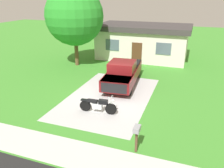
{
  "coord_description": "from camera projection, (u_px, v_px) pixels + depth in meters",
  "views": [
    {
      "loc": [
        4.84,
        -12.96,
        6.37
      ],
      "look_at": [
        0.15,
        0.08,
        0.9
      ],
      "focal_mm": 36.38,
      "sensor_mm": 36.0,
      "label": 1
    }
  ],
  "objects": [
    {
      "name": "ground_plane",
      "position": [
        110.0,
        97.0,
        15.2
      ],
      "size": [
        80.0,
        80.0,
        0.0
      ],
      "primitive_type": "plane",
      "color": "#3C842B"
    },
    {
      "name": "driveway_pad",
      "position": [
        110.0,
        97.0,
        15.2
      ],
      "size": [
        5.23,
        8.55,
        0.01
      ],
      "primitive_type": "cube",
      "color": "#AFAFAF",
      "rests_on": "ground"
    },
    {
      "name": "sidewalk_strip",
      "position": [
        62.0,
        150.0,
        9.95
      ],
      "size": [
        36.0,
        1.8,
        0.01
      ],
      "primitive_type": "cube",
      "color": "#B7B7B2",
      "rests_on": "ground"
    },
    {
      "name": "motorcycle",
      "position": [
        98.0,
        105.0,
        12.99
      ],
      "size": [
        2.21,
        0.7,
        1.09
      ],
      "color": "black",
      "rests_on": "ground"
    },
    {
      "name": "pickup_truck",
      "position": [
        123.0,
        72.0,
        16.98
      ],
      "size": [
        2.47,
        5.77,
        1.9
      ],
      "color": "black",
      "rests_on": "ground"
    },
    {
      "name": "mailbox",
      "position": [
        137.0,
        132.0,
        9.53
      ],
      "size": [
        0.26,
        0.48,
        1.26
      ],
      "color": "#4C3823",
      "rests_on": "ground"
    },
    {
      "name": "shade_tree",
      "position": [
        74.0,
        16.0,
        20.42
      ],
      "size": [
        5.3,
        5.3,
        7.23
      ],
      "color": "brown",
      "rests_on": "ground"
    },
    {
      "name": "neighbor_house",
      "position": [
        143.0,
        41.0,
        23.97
      ],
      "size": [
        9.6,
        5.6,
        3.5
      ],
      "color": "beige",
      "rests_on": "ground"
    }
  ]
}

